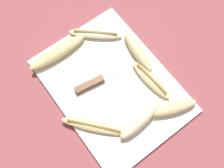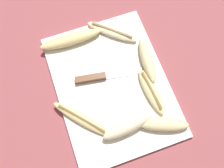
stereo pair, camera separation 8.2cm
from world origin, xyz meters
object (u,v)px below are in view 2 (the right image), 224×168
at_px(banana_bright_far, 128,126).
at_px(banana_golden_short, 70,39).
at_px(knife, 97,77).
at_px(banana_soft_right, 147,60).
at_px(banana_pale_long, 112,32).
at_px(banana_ripe_center, 162,124).
at_px(banana_mellow_near, 151,91).
at_px(banana_spotted_left, 82,119).

distance_m(banana_bright_far, banana_golden_short, 0.34).
distance_m(knife, banana_bright_far, 0.18).
bearing_deg(knife, banana_soft_right, 98.58).
distance_m(knife, banana_soft_right, 0.17).
bearing_deg(banana_pale_long, banana_ripe_center, 5.77).
height_order(banana_bright_far, banana_ripe_center, banana_bright_far).
relative_size(banana_bright_far, banana_mellow_near, 1.02).
bearing_deg(banana_ripe_center, banana_spotted_left, -113.52).
bearing_deg(banana_golden_short, banana_pale_long, 83.84).
bearing_deg(banana_ripe_center, knife, -147.13).
relative_size(banana_soft_right, banana_spotted_left, 0.95).
height_order(banana_bright_far, banana_spotted_left, banana_bright_far).
height_order(knife, banana_mellow_near, banana_mellow_near).
bearing_deg(banana_golden_short, banana_mellow_near, 35.98).
xyz_separation_m(knife, banana_mellow_near, (0.10, 0.14, 0.00)).
relative_size(banana_mellow_near, banana_golden_short, 0.79).
relative_size(knife, banana_mellow_near, 1.35).
distance_m(banana_soft_right, banana_pale_long, 0.16).
height_order(banana_mellow_near, banana_spotted_left, banana_mellow_near).
bearing_deg(banana_soft_right, banana_ripe_center, -9.49).
height_order(banana_golden_short, banana_soft_right, banana_soft_right).
bearing_deg(banana_pale_long, banana_mellow_near, 10.30).
bearing_deg(banana_ripe_center, banana_golden_short, -154.00).
distance_m(banana_bright_far, banana_pale_long, 0.33).
bearing_deg(banana_soft_right, banana_spotted_left, -66.59).
xyz_separation_m(banana_golden_short, banana_ripe_center, (0.36, 0.18, -0.00)).
bearing_deg(banana_pale_long, banana_bright_far, -11.18).
xyz_separation_m(banana_bright_far, banana_pale_long, (-0.32, 0.06, -0.01)).
relative_size(banana_spotted_left, banana_pale_long, 1.09).
xyz_separation_m(banana_bright_far, banana_mellow_near, (-0.08, 0.11, -0.01)).
bearing_deg(banana_bright_far, banana_spotted_left, -118.91).
height_order(banana_mellow_near, banana_pale_long, banana_mellow_near).
height_order(banana_bright_far, banana_pale_long, banana_bright_far).
relative_size(banana_mellow_near, banana_spotted_left, 0.94).
relative_size(banana_golden_short, banana_soft_right, 1.24).
relative_size(banana_soft_right, banana_ripe_center, 1.03).
xyz_separation_m(knife, banana_pale_long, (-0.14, 0.10, 0.00)).
relative_size(banana_ripe_center, banana_pale_long, 1.01).
distance_m(banana_spotted_left, banana_ripe_center, 0.24).
relative_size(banana_mellow_near, banana_pale_long, 1.02).
bearing_deg(knife, banana_ripe_center, 42.15).
bearing_deg(banana_spotted_left, knife, 142.66).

